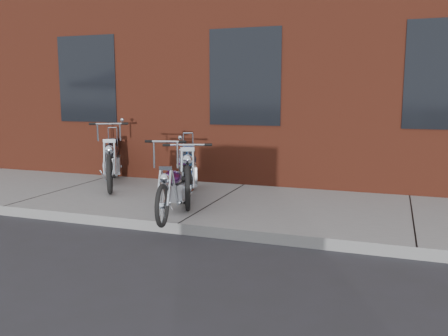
% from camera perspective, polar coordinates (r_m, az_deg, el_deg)
% --- Properties ---
extents(ground, '(120.00, 120.00, 0.00)m').
position_cam_1_polar(ground, '(6.51, -5.55, -7.94)').
color(ground, '#2C2C2F').
rests_on(ground, ground).
extents(sidewalk, '(22.00, 3.00, 0.15)m').
position_cam_1_polar(sidewalk, '(7.83, -0.86, -4.47)').
color(sidewalk, gray).
rests_on(sidewalk, ground).
extents(building_brick, '(22.00, 10.00, 8.00)m').
position_cam_1_polar(building_brick, '(14.05, 8.90, 17.40)').
color(building_brick, maroon).
rests_on(building_brick, ground).
extents(chopper_purple, '(0.61, 1.98, 1.12)m').
position_cam_1_polar(chopper_purple, '(6.95, -5.83, -2.53)').
color(chopper_purple, black).
rests_on(chopper_purple, sidewalk).
extents(chopper_blue, '(1.06, 2.24, 1.04)m').
position_cam_1_polar(chopper_blue, '(7.96, -4.33, -0.55)').
color(chopper_blue, black).
rests_on(chopper_blue, sidewalk).
extents(chopper_third, '(1.32, 2.16, 1.24)m').
position_cam_1_polar(chopper_third, '(9.37, -13.31, 0.69)').
color(chopper_third, black).
rests_on(chopper_third, sidewalk).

